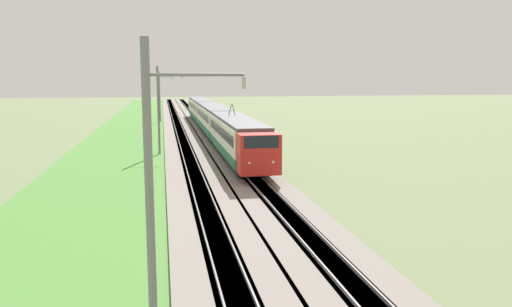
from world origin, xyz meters
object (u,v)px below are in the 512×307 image
at_px(passenger_train, 213,118).
at_px(catenary_mast_mid, 159,110).
at_px(catenary_mast_near, 152,206).
at_px(catenary_mast_far, 160,96).

bearing_deg(passenger_train, catenary_mast_mid, -24.31).
bearing_deg(catenary_mast_mid, passenger_train, -24.31).
bearing_deg(catenary_mast_near, catenary_mast_mid, 0.00).
distance_m(passenger_train, catenary_mast_far, 23.65).
xyz_separation_m(passenger_train, catenary_mast_far, (22.55, 6.85, 2.07)).
distance_m(catenary_mast_near, catenary_mast_far, 75.41).
bearing_deg(catenary_mast_far, catenary_mast_near, -180.00).
distance_m(catenary_mast_mid, catenary_mast_far, 37.71).
height_order(catenary_mast_near, catenary_mast_far, catenary_mast_far).
bearing_deg(catenary_mast_near, passenger_train, -7.38).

